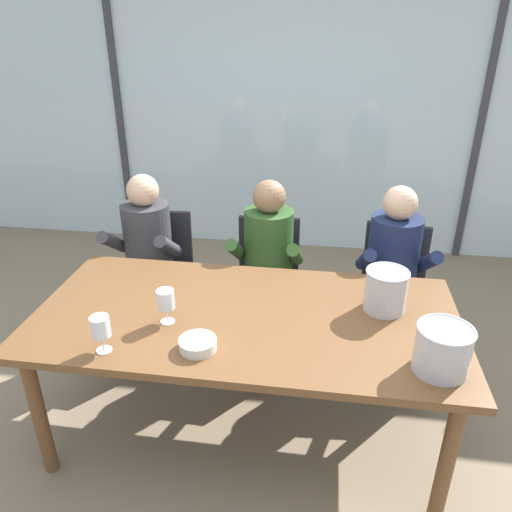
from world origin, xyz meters
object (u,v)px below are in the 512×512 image
object	(u,v)px
chair_left_of_center	(267,272)
chair_center	(392,281)
chair_near_curtain	(161,264)
person_charcoal_jacket	(144,252)
tasting_bowl	(198,344)
wine_glass_by_left_taster	(101,328)
wine_glass_near_bucket	(166,300)
ice_bucket_secondary	(386,290)
dining_table	(246,326)
person_olive_shirt	(266,260)
person_navy_polo	(394,269)
ice_bucket_primary	(443,349)

from	to	relation	value
chair_left_of_center	chair_center	distance (m)	0.84
chair_near_curtain	person_charcoal_jacket	bearing A→B (deg)	-108.22
chair_left_of_center	tasting_bowl	bearing A→B (deg)	-98.21
tasting_bowl	wine_glass_by_left_taster	distance (m)	0.42
chair_near_curtain	wine_glass_near_bucket	size ratio (longest dim) A/B	4.99
chair_near_curtain	ice_bucket_secondary	size ratio (longest dim) A/B	4.00
dining_table	chair_center	bearing A→B (deg)	48.72
chair_center	wine_glass_near_bucket	xyz separation A→B (m)	(-1.19, -1.07, 0.38)
tasting_bowl	chair_center	bearing A→B (deg)	51.79
chair_center	ice_bucket_secondary	world-z (taller)	ice_bucket_secondary
person_charcoal_jacket	person_olive_shirt	bearing A→B (deg)	1.75
person_navy_polo	chair_left_of_center	bearing A→B (deg)	164.72
chair_near_curtain	person_olive_shirt	xyz separation A→B (m)	(0.78, -0.17, 0.17)
person_navy_polo	wine_glass_by_left_taster	bearing A→B (deg)	-143.90
ice_bucket_primary	wine_glass_near_bucket	distance (m)	1.24
ice_bucket_primary	ice_bucket_secondary	world-z (taller)	ice_bucket_secondary
chair_center	wine_glass_near_bucket	distance (m)	1.65
dining_table	ice_bucket_primary	size ratio (longest dim) A/B	8.97
dining_table	person_navy_polo	world-z (taller)	person_navy_polo
chair_left_of_center	dining_table	bearing A→B (deg)	-90.75
ice_bucket_primary	chair_left_of_center	bearing A→B (deg)	125.16
chair_left_of_center	person_charcoal_jacket	xyz separation A→B (m)	(-0.81, -0.16, 0.17)
chair_left_of_center	ice_bucket_primary	distance (m)	1.57
chair_left_of_center	wine_glass_by_left_taster	world-z (taller)	wine_glass_by_left_taster
person_navy_polo	wine_glass_by_left_taster	world-z (taller)	person_navy_polo
chair_near_curtain	person_navy_polo	distance (m)	1.60
person_charcoal_jacket	chair_near_curtain	bearing A→B (deg)	77.07
person_charcoal_jacket	chair_center	bearing A→B (deg)	7.39
chair_center	person_navy_polo	size ratio (longest dim) A/B	0.73
ice_bucket_secondary	person_navy_polo	bearing A→B (deg)	78.61
ice_bucket_secondary	wine_glass_by_left_taster	bearing A→B (deg)	-156.91
chair_left_of_center	wine_glass_by_left_taster	distance (m)	1.49
person_olive_shirt	wine_glass_near_bucket	size ratio (longest dim) A/B	6.83
chair_left_of_center	person_olive_shirt	size ratio (longest dim) A/B	0.73
person_charcoal_jacket	wine_glass_by_left_taster	xyz separation A→B (m)	(0.25, -1.17, 0.21)
chair_near_curtain	chair_center	distance (m)	1.61
person_charcoal_jacket	person_navy_polo	size ratio (longest dim) A/B	1.00
ice_bucket_primary	wine_glass_by_left_taster	distance (m)	1.44
person_navy_polo	wine_glass_near_bucket	xyz separation A→B (m)	(-1.17, -0.91, 0.21)
chair_near_curtain	ice_bucket_primary	bearing A→B (deg)	-40.87
chair_left_of_center	person_navy_polo	bearing A→B (deg)	-12.34
chair_center	wine_glass_by_left_taster	xyz separation A→B (m)	(-1.40, -1.33, 0.38)
wine_glass_by_left_taster	wine_glass_near_bucket	size ratio (longest dim) A/B	1.00
dining_table	tasting_bowl	xyz separation A→B (m)	(-0.16, -0.31, 0.10)
person_charcoal_jacket	wine_glass_by_left_taster	size ratio (longest dim) A/B	6.83
dining_table	person_olive_shirt	bearing A→B (deg)	89.74
chair_left_of_center	chair_near_curtain	bearing A→B (deg)	178.17
person_charcoal_jacket	ice_bucket_primary	world-z (taller)	person_charcoal_jacket
chair_left_of_center	person_olive_shirt	bearing A→B (deg)	-86.46
chair_near_curtain	ice_bucket_primary	distance (m)	2.10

